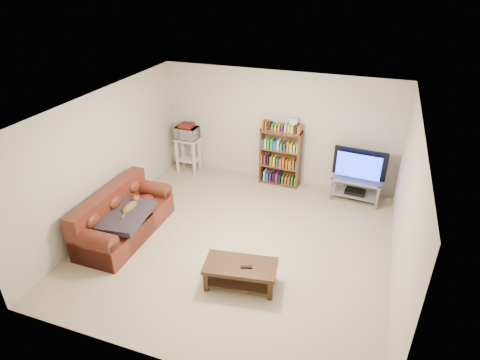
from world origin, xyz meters
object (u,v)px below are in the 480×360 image
at_px(sofa, 122,219).
at_px(coffee_table, 240,271).
at_px(bookshelf, 280,157).
at_px(tv_stand, 356,186).

bearing_deg(sofa, coffee_table, -12.26).
height_order(coffee_table, bookshelf, bookshelf).
bearing_deg(tv_stand, sofa, -140.89).
bearing_deg(sofa, tv_stand, 34.58).
bearing_deg(tv_stand, coffee_table, -108.92).
xyz_separation_m(tv_stand, bookshelf, (-1.62, 0.16, 0.31)).
bearing_deg(sofa, bookshelf, 52.18).
height_order(tv_stand, bookshelf, bookshelf).
bearing_deg(bookshelf, coffee_table, -82.78).
relative_size(sofa, tv_stand, 1.96).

